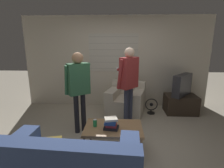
# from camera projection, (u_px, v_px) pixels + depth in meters

# --- Properties ---
(ground_plane) EXTENTS (16.00, 16.00, 0.00)m
(ground_plane) POSITION_uv_depth(u_px,v_px,m) (112.00, 142.00, 3.31)
(ground_plane) COLOR #B2A893
(wall_back) EXTENTS (5.20, 0.08, 2.55)m
(wall_back) POSITION_uv_depth(u_px,v_px,m) (116.00, 62.00, 4.97)
(wall_back) COLOR beige
(wall_back) RESTS_ON ground_plane
(armchair_beige) EXTENTS (1.09, 1.07, 0.82)m
(armchair_beige) POSITION_uv_depth(u_px,v_px,m) (126.00, 101.00, 4.60)
(armchair_beige) COLOR beige
(armchair_beige) RESTS_ON ground_plane
(coffee_table) EXTENTS (0.97, 0.63, 0.45)m
(coffee_table) POSITION_uv_depth(u_px,v_px,m) (113.00, 129.00, 2.96)
(coffee_table) COLOR #9E754C
(coffee_table) RESTS_ON ground_plane
(tv_stand) EXTENTS (0.80, 0.56, 0.48)m
(tv_stand) POSITION_uv_depth(u_px,v_px,m) (180.00, 104.00, 4.64)
(tv_stand) COLOR #33281E
(tv_stand) RESTS_ON ground_plane
(tv) EXTENTS (0.64, 0.70, 0.56)m
(tv) POSITION_uv_depth(u_px,v_px,m) (182.00, 85.00, 4.52)
(tv) COLOR #2D2D33
(tv) RESTS_ON tv_stand
(person_left_standing) EXTENTS (0.52, 0.83, 1.66)m
(person_left_standing) POSITION_uv_depth(u_px,v_px,m) (78.00, 83.00, 3.47)
(person_left_standing) COLOR black
(person_left_standing) RESTS_ON ground_plane
(person_right_standing) EXTENTS (0.51, 0.80, 1.74)m
(person_right_standing) POSITION_uv_depth(u_px,v_px,m) (128.00, 77.00, 3.75)
(person_right_standing) COLOR #33384C
(person_right_standing) RESTS_ON ground_plane
(book_stack) EXTENTS (0.26, 0.22, 0.20)m
(book_stack) POSITION_uv_depth(u_px,v_px,m) (111.00, 123.00, 2.87)
(book_stack) COLOR black
(book_stack) RESTS_ON coffee_table
(soda_can) EXTENTS (0.07, 0.07, 0.13)m
(soda_can) POSITION_uv_depth(u_px,v_px,m) (95.00, 123.00, 2.96)
(soda_can) COLOR #238E47
(soda_can) RESTS_ON coffee_table
(spare_remote) EXTENTS (0.05, 0.13, 0.02)m
(spare_remote) POSITION_uv_depth(u_px,v_px,m) (125.00, 133.00, 2.73)
(spare_remote) COLOR black
(spare_remote) RESTS_ON coffee_table
(floor_fan) EXTENTS (0.33, 0.20, 0.41)m
(floor_fan) POSITION_uv_depth(u_px,v_px,m) (151.00, 106.00, 4.59)
(floor_fan) COLOR black
(floor_fan) RESTS_ON ground_plane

